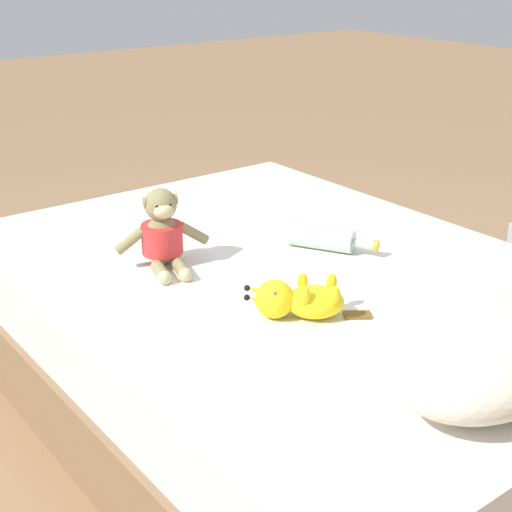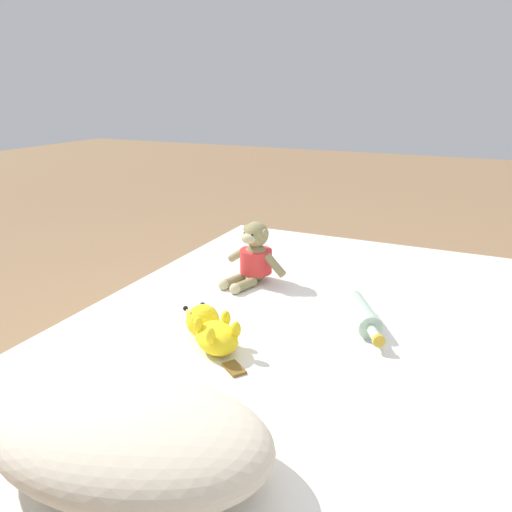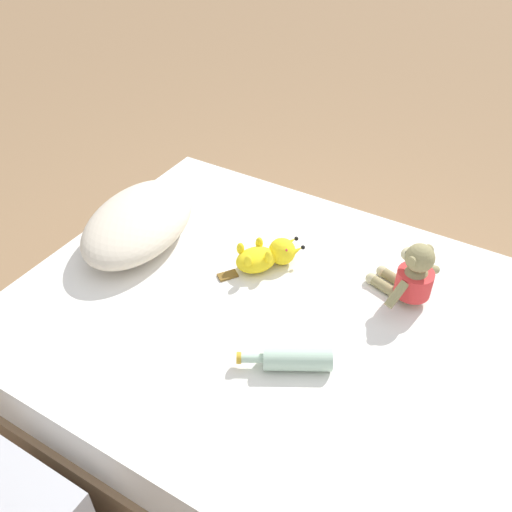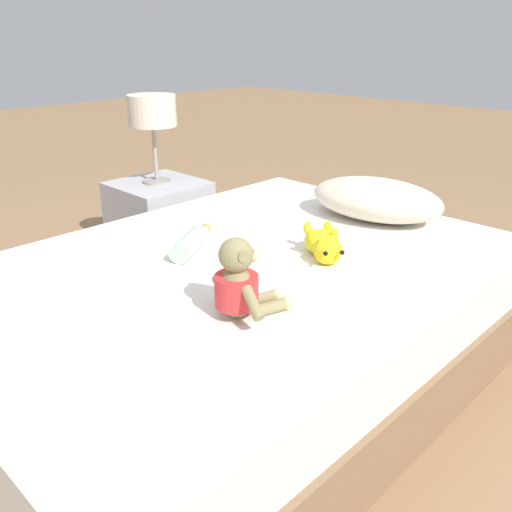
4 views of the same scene
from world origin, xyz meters
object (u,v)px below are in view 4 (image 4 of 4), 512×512
at_px(plush_monkey, 240,284).
at_px(bed, 239,319).
at_px(pillow, 376,199).
at_px(plush_yellow_creature, 323,245).
at_px(glass_bottle, 190,243).
at_px(bedside_lamp, 152,114).
at_px(nightstand, 160,226).

bearing_deg(plush_monkey, bed, 136.93).
relative_size(pillow, plush_yellow_creature, 2.09).
height_order(glass_bottle, bedside_lamp, bedside_lamp).
bearing_deg(pillow, glass_bottle, -107.67).
bearing_deg(pillow, plush_monkey, -78.31).
distance_m(bed, glass_bottle, 0.33).
bearing_deg(bedside_lamp, pillow, 17.80).
bearing_deg(plush_monkey, bedside_lamp, 153.16).
xyz_separation_m(bed, plush_monkey, (0.28, -0.26, 0.32)).
relative_size(pillow, bedside_lamp, 1.41).
xyz_separation_m(bed, bedside_lamp, (-1.01, 0.39, 0.59)).
relative_size(pillow, glass_bottle, 2.25).
height_order(plush_yellow_creature, bedside_lamp, bedside_lamp).
height_order(nightstand, bedside_lamp, bedside_lamp).
distance_m(pillow, plush_yellow_creature, 0.51).
bearing_deg(bed, glass_bottle, -160.80).
distance_m(plush_yellow_creature, bedside_lamp, 1.24).
bearing_deg(plush_yellow_creature, bed, -127.38).
bearing_deg(nightstand, plush_monkey, -26.84).
distance_m(bed, bedside_lamp, 1.23).
distance_m(pillow, plush_monkey, 1.02).
bearing_deg(bed, pillow, 84.41).
xyz_separation_m(plush_monkey, glass_bottle, (-0.46, 0.20, -0.06)).
height_order(plush_monkey, glass_bottle, plush_monkey).
relative_size(bed, bedside_lamp, 4.59).
height_order(bed, pillow, pillow).
relative_size(glass_bottle, bedside_lamp, 0.63).
distance_m(bed, plush_monkey, 0.50).
bearing_deg(plush_monkey, nightstand, 153.16).
xyz_separation_m(glass_bottle, nightstand, (-0.83, 0.45, -0.25)).
relative_size(pillow, nightstand, 1.32).
xyz_separation_m(bed, plush_yellow_creature, (0.18, 0.24, 0.27)).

